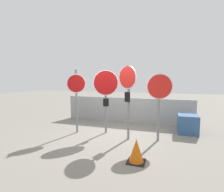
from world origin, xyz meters
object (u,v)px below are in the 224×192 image
stop_sign_2 (128,89)px  stop_sign_3 (159,94)px  stop_sign_0 (76,91)px  traffic_cone_0 (136,151)px  storage_crate (188,124)px  stop_sign_1 (106,89)px

stop_sign_2 → stop_sign_3: stop_sign_2 is taller
stop_sign_0 → traffic_cone_0: stop_sign_0 is taller
stop_sign_0 → storage_crate: stop_sign_0 is taller
stop_sign_0 → storage_crate: size_ratio=3.35×
stop_sign_0 → stop_sign_1: 1.12m
stop_sign_0 → stop_sign_1: bearing=-15.4°
stop_sign_0 → stop_sign_1: (1.08, 0.31, 0.07)m
stop_sign_3 → storage_crate: 2.00m
stop_sign_0 → stop_sign_1: stop_sign_0 is taller
storage_crate → stop_sign_3: bearing=-131.0°
stop_sign_2 → traffic_cone_0: bearing=-38.4°
stop_sign_3 → traffic_cone_0: 2.18m
stop_sign_2 → stop_sign_3: size_ratio=1.12×
stop_sign_2 → traffic_cone_0: (0.58, -1.54, -1.47)m
storage_crate → stop_sign_1: bearing=-163.2°
stop_sign_3 → storage_crate: (1.03, 1.19, -1.23)m
stop_sign_3 → stop_sign_2: bearing=175.8°
stop_sign_1 → stop_sign_0: bearing=171.3°
stop_sign_1 → stop_sign_3: 1.99m
stop_sign_0 → traffic_cone_0: 3.37m
stop_sign_1 → stop_sign_3: bearing=-32.6°
stop_sign_0 → stop_sign_2: stop_sign_2 is taller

